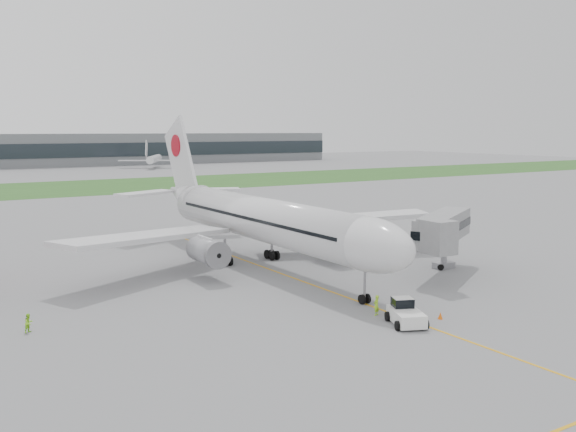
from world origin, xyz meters
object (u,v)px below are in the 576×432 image
jet_bridge (442,229)px  ground_crew_near (376,305)px  pushback_tug (405,313)px  airliner (257,217)px

jet_bridge → ground_crew_near: (-15.74, -7.95, -4.21)m
pushback_tug → jet_bridge: jet_bridge is taller
pushback_tug → ground_crew_near: bearing=120.5°
ground_crew_near → jet_bridge: bearing=-173.7°
airliner → jet_bridge: airliner is taller
airliner → jet_bridge: bearing=-47.0°
jet_bridge → ground_crew_near: size_ratio=7.77×
pushback_tug → jet_bridge: bearing=59.2°
airliner → jet_bridge: size_ratio=3.92×
airliner → pushback_tug: (-1.04, -26.45, -4.74)m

